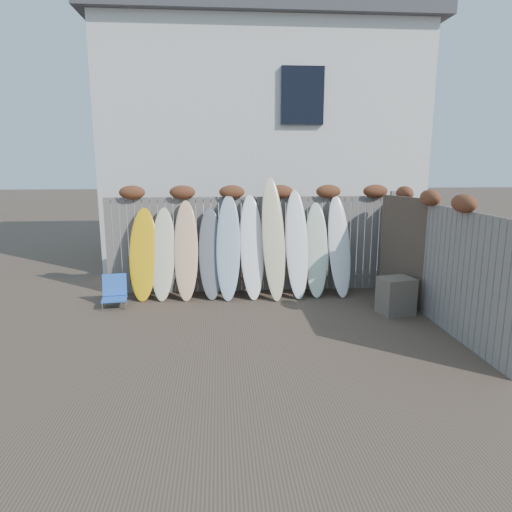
{
  "coord_description": "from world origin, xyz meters",
  "views": [
    {
      "loc": [
        -0.66,
        -7.01,
        2.71
      ],
      "look_at": [
        0.0,
        1.2,
        1.0
      ],
      "focal_mm": 32.0,
      "sensor_mm": 36.0,
      "label": 1
    }
  ],
  "objects": [
    {
      "name": "surfboard_0",
      "position": [
        -2.19,
        2.01,
        0.91
      ],
      "size": [
        0.58,
        0.68,
        1.81
      ],
      "primitive_type": "ellipsoid",
      "rotation": [
        -0.31,
        0.0,
        -0.05
      ],
      "color": "#FFB90C",
      "rests_on": "ground"
    },
    {
      "name": "right_fence",
      "position": [
        2.99,
        0.25,
        1.14
      ],
      "size": [
        0.28,
        4.4,
        2.24
      ],
      "color": "slate",
      "rests_on": "ground"
    },
    {
      "name": "surfboard_2",
      "position": [
        -1.34,
        1.98,
        0.98
      ],
      "size": [
        0.48,
        0.7,
        1.95
      ],
      "primitive_type": "ellipsoid",
      "rotation": [
        -0.31,
        0.0,
        -0.0
      ],
      "color": "#DC9F84",
      "rests_on": "ground"
    },
    {
      "name": "surfboard_9",
      "position": [
        1.78,
        1.99,
        1.01
      ],
      "size": [
        0.52,
        0.76,
        2.03
      ],
      "primitive_type": "ellipsoid",
      "rotation": [
        -0.31,
        0.0,
        0.09
      ],
      "color": "white",
      "rests_on": "ground"
    },
    {
      "name": "beach_chair",
      "position": [
        -2.68,
        1.53,
        0.28
      ],
      "size": [
        0.51,
        0.54,
        0.6
      ],
      "color": "blue",
      "rests_on": "ground"
    },
    {
      "name": "surfboard_3",
      "position": [
        -0.85,
        2.0,
        0.9
      ],
      "size": [
        0.51,
        0.66,
        1.8
      ],
      "primitive_type": "ellipsoid",
      "rotation": [
        -0.31,
        0.0,
        0.04
      ],
      "color": "#5B5E63",
      "rests_on": "ground"
    },
    {
      "name": "surfboard_6",
      "position": [
        0.41,
        1.91,
        1.2
      ],
      "size": [
        0.53,
        0.88,
        2.4
      ],
      "primitive_type": "ellipsoid",
      "rotation": [
        -0.31,
        0.0,
        0.09
      ],
      "color": "beige",
      "rests_on": "ground"
    },
    {
      "name": "wooden_crate",
      "position": [
        2.5,
        0.68,
        0.33
      ],
      "size": [
        0.65,
        0.58,
        0.67
      ],
      "primitive_type": "cube",
      "rotation": [
        0.0,
        0.0,
        0.2
      ],
      "color": "#4B4538",
      "rests_on": "ground"
    },
    {
      "name": "back_fence",
      "position": [
        0.06,
        2.39,
        1.18
      ],
      "size": [
        6.05,
        0.28,
        2.24
      ],
      "color": "slate",
      "rests_on": "ground"
    },
    {
      "name": "surfboard_8",
      "position": [
        1.3,
        2.0,
        0.94
      ],
      "size": [
        0.53,
        0.71,
        1.89
      ],
      "primitive_type": "ellipsoid",
      "rotation": [
        -0.31,
        0.0,
        -0.09
      ],
      "color": "silver",
      "rests_on": "ground"
    },
    {
      "name": "surfboard_4",
      "position": [
        -0.49,
        1.94,
        1.03
      ],
      "size": [
        0.54,
        0.77,
        2.06
      ],
      "primitive_type": "ellipsoid",
      "rotation": [
        -0.31,
        0.0,
        -0.08
      ],
      "color": "#A5BED2",
      "rests_on": "ground"
    },
    {
      "name": "surfboard_7",
      "position": [
        0.89,
        1.96,
        1.07
      ],
      "size": [
        0.47,
        0.77,
        2.14
      ],
      "primitive_type": "ellipsoid",
      "rotation": [
        -0.31,
        0.0,
        0.02
      ],
      "color": "white",
      "rests_on": "ground"
    },
    {
      "name": "surfboard_5",
      "position": [
        -0.02,
        1.97,
        1.03
      ],
      "size": [
        0.52,
        0.76,
        2.05
      ],
      "primitive_type": "ellipsoid",
      "rotation": [
        -0.31,
        0.0,
        0.06
      ],
      "color": "white",
      "rests_on": "ground"
    },
    {
      "name": "house",
      "position": [
        0.5,
        6.5,
        3.2
      ],
      "size": [
        8.5,
        5.5,
        6.33
      ],
      "color": "silver",
      "rests_on": "ground"
    },
    {
      "name": "ground",
      "position": [
        0.0,
        0.0,
        0.0
      ],
      "size": [
        80.0,
        80.0,
        0.0
      ],
      "primitive_type": "plane",
      "color": "#493A2D"
    },
    {
      "name": "surfboard_1",
      "position": [
        -1.8,
        2.0,
        0.91
      ],
      "size": [
        0.53,
        0.69,
        1.81
      ],
      "primitive_type": "ellipsoid",
      "rotation": [
        -0.31,
        0.0,
        -0.08
      ],
      "color": "beige",
      "rests_on": "ground"
    },
    {
      "name": "lattice_panel",
      "position": [
        2.84,
        1.17,
        1.03
      ],
      "size": [
        0.55,
        1.31,
        2.07
      ],
      "primitive_type": "cube",
      "rotation": [
        0.0,
        0.0,
        0.36
      ],
      "color": "#33261F",
      "rests_on": "ground"
    }
  ]
}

